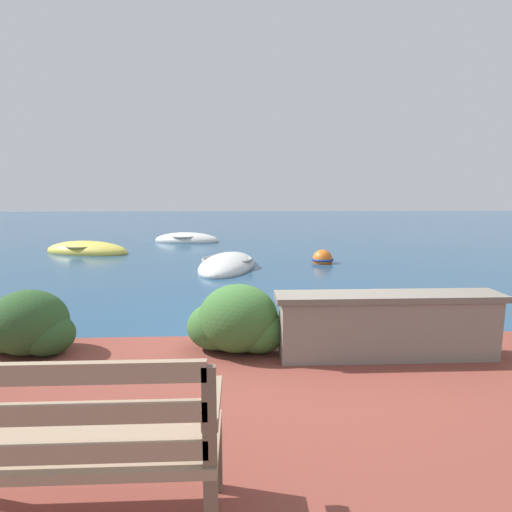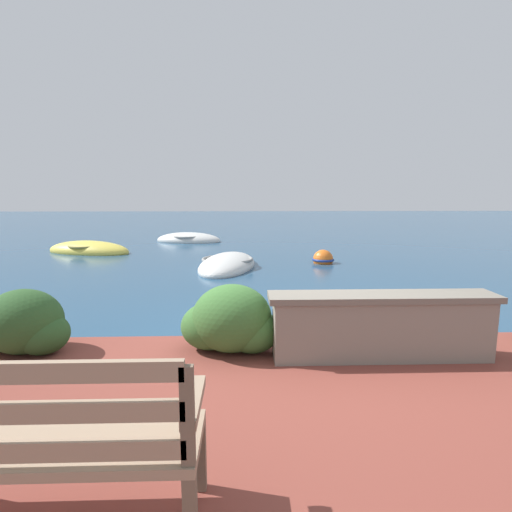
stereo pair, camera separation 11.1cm
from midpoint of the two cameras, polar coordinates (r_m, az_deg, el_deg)
The scene contains 10 objects.
ground_plane at distance 4.79m, azimuth 6.41°, elevation -13.54°, with size 80.00×80.00×0.00m.
park_bench at distance 2.22m, azimuth -27.43°, elevation -22.33°, with size 1.45×0.48×0.93m.
stone_wall at distance 4.16m, azimuth 17.55°, elevation -9.41°, with size 2.21×0.39×0.65m.
hedge_clump_far_left at distance 4.70m, azimuth -30.40°, elevation -8.65°, with size 0.96×0.69×0.66m.
hedge_clump_left at distance 4.15m, azimuth -3.53°, elevation -9.43°, with size 1.02×0.74×0.69m.
hedge_clump_centre at distance 4.58m, azimuth 20.71°, elevation -9.25°, with size 0.76×0.55×0.52m.
rowboat_nearest at distance 10.04m, azimuth -4.44°, elevation -1.36°, with size 1.80×3.03×0.60m.
rowboat_mid at distance 13.67m, azimuth -23.22°, elevation 0.66°, with size 3.08×2.06×0.66m.
rowboat_far at distance 15.77m, azimuth -10.07°, elevation 2.23°, with size 2.75×1.78×0.63m.
mooring_buoy at distance 10.82m, azimuth 9.18°, elevation -0.50°, with size 0.59×0.59×0.54m.
Camera 1 is at (-0.77, -4.38, 1.81)m, focal length 28.00 mm.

